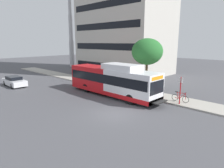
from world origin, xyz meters
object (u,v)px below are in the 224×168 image
(bicycle_parked, at_px, (180,98))
(bus_stop_sign_pole, at_px, (180,88))
(transit_bus, at_px, (112,81))
(parked_car_far_lane, at_px, (14,81))
(street_tree_near_stop, at_px, (147,52))

(bicycle_parked, bearing_deg, bus_stop_sign_pole, -159.13)
(transit_bus, bearing_deg, parked_car_far_lane, 114.38)
(bicycle_parked, height_order, parked_car_far_lane, parked_car_far_lane)
(transit_bus, xyz_separation_m, bus_stop_sign_pole, (1.92, -7.04, -0.05))
(transit_bus, xyz_separation_m, street_tree_near_stop, (3.80, -1.92, 3.10))
(transit_bus, xyz_separation_m, bicycle_parked, (2.64, -6.77, -1.14))
(bus_stop_sign_pole, xyz_separation_m, bicycle_parked, (0.72, 0.27, -1.09))
(street_tree_near_stop, distance_m, parked_car_far_lane, 18.19)
(bicycle_parked, distance_m, parked_car_far_lane, 21.45)
(bus_stop_sign_pole, relative_size, street_tree_near_stop, 0.42)
(bus_stop_sign_pole, relative_size, bicycle_parked, 1.48)
(bicycle_parked, bearing_deg, street_tree_near_stop, 76.47)
(street_tree_near_stop, bearing_deg, bus_stop_sign_pole, -110.19)
(street_tree_near_stop, bearing_deg, parked_car_far_lane, 123.05)
(transit_bus, distance_m, street_tree_near_stop, 5.27)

